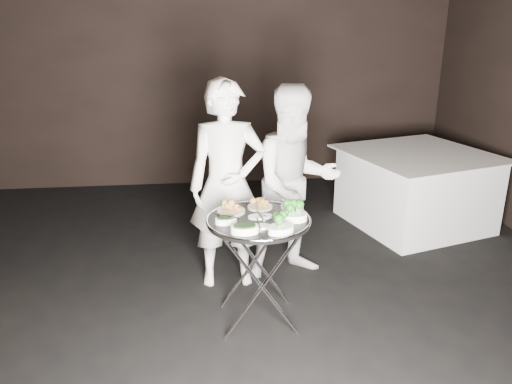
{
  "coord_description": "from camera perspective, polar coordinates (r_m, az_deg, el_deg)",
  "views": [
    {
      "loc": [
        -0.27,
        -3.05,
        2.1
      ],
      "look_at": [
        0.11,
        0.26,
        0.95
      ],
      "focal_mm": 35.0,
      "sensor_mm": 36.0,
      "label": 1
    }
  ],
  "objects": [
    {
      "name": "greens_bowl",
      "position": [
        3.57,
        3.89,
        -1.73
      ],
      "size": [
        0.13,
        0.13,
        0.08
      ],
      "rotation": [
        0.0,
        0.0,
        0.27
      ],
      "color": "white",
      "rests_on": "serving_tray"
    },
    {
      "name": "potato_plate_b",
      "position": [
        3.63,
        0.47,
        -1.42
      ],
      "size": [
        0.18,
        0.18,
        0.07
      ],
      "rotation": [
        0.0,
        0.0,
        -0.06
      ],
      "color": "beige",
      "rests_on": "serving_tray"
    },
    {
      "name": "serving_tray",
      "position": [
        3.45,
        0.29,
        -3.27
      ],
      "size": [
        0.73,
        0.73,
        0.04
      ],
      "color": "black",
      "rests_on": "tray_stand"
    },
    {
      "name": "wall_back",
      "position": [
        6.61,
        -4.35,
        13.74
      ],
      "size": [
        6.0,
        0.05,
        3.0
      ],
      "primitive_type": "cube",
      "color": "black",
      "rests_on": "floor"
    },
    {
      "name": "spinach_bowl_b",
      "position": [
        3.21,
        -1.3,
        -4.14
      ],
      "size": [
        0.18,
        0.12,
        0.07
      ],
      "rotation": [
        0.0,
        0.0,
        0.01
      ],
      "color": "white",
      "rests_on": "serving_tray"
    },
    {
      "name": "floor",
      "position": [
        3.73,
        -1.33,
        -15.74
      ],
      "size": [
        6.0,
        7.0,
        0.05
      ],
      "primitive_type": "cube",
      "color": "black",
      "rests_on": "ground"
    },
    {
      "name": "spinach_bowl_a",
      "position": [
        3.37,
        -3.44,
        -3.14
      ],
      "size": [
        0.17,
        0.12,
        0.06
      ],
      "rotation": [
        0.0,
        0.0,
        0.18
      ],
      "color": "white",
      "rests_on": "serving_tray"
    },
    {
      "name": "waiter_left",
      "position": [
        4.0,
        -3.31,
        0.74
      ],
      "size": [
        0.63,
        0.42,
        1.7
      ],
      "primitive_type": "imported",
      "rotation": [
        0.0,
        0.0,
        0.02
      ],
      "color": "white",
      "rests_on": "floor"
    },
    {
      "name": "tray_stand",
      "position": [
        3.59,
        0.28,
        -8.47
      ],
      "size": [
        0.54,
        0.45,
        0.79
      ],
      "rotation": [
        0.0,
        0.0,
        0.07
      ],
      "color": "silver",
      "rests_on": "floor"
    },
    {
      "name": "asparagus_plate_a",
      "position": [
        3.46,
        0.46,
        -2.73
      ],
      "size": [
        0.18,
        0.11,
        0.03
      ],
      "rotation": [
        0.0,
        0.0,
        0.11
      ],
      "color": "white",
      "rests_on": "serving_tray"
    },
    {
      "name": "potato_plate_a",
      "position": [
        3.55,
        -2.88,
        -1.87
      ],
      "size": [
        0.21,
        0.21,
        0.07
      ],
      "rotation": [
        0.0,
        0.0,
        0.4
      ],
      "color": "beige",
      "rests_on": "serving_tray"
    },
    {
      "name": "waiter_right",
      "position": [
        4.16,
        4.53,
        0.97
      ],
      "size": [
        0.91,
        0.77,
        1.64
      ],
      "primitive_type": "imported",
      "rotation": [
        0.0,
        0.0,
        0.21
      ],
      "color": "white",
      "rests_on": "floor"
    },
    {
      "name": "broccoli_bowl_a",
      "position": [
        3.42,
        4.24,
        -2.64
      ],
      "size": [
        0.21,
        0.17,
        0.08
      ],
      "rotation": [
        0.0,
        0.0,
        -0.14
      ],
      "color": "white",
      "rests_on": "serving_tray"
    },
    {
      "name": "serving_utensils",
      "position": [
        3.49,
        0.43,
        -1.86
      ],
      "size": [
        0.59,
        0.45,
        0.01
      ],
      "color": "silver",
      "rests_on": "serving_tray"
    },
    {
      "name": "dining_table",
      "position": [
        5.6,
        17.73,
        0.38
      ],
      "size": [
        1.39,
        1.39,
        0.79
      ],
      "rotation": [
        0.0,
        0.0,
        0.28
      ],
      "color": "white",
      "rests_on": "floor"
    },
    {
      "name": "broccoli_bowl_b",
      "position": [
        3.22,
        2.86,
        -4.08
      ],
      "size": [
        0.22,
        0.19,
        0.08
      ],
      "rotation": [
        0.0,
        0.0,
        0.41
      ],
      "color": "white",
      "rests_on": "serving_tray"
    },
    {
      "name": "asparagus_plate_b",
      "position": [
        3.3,
        0.33,
        -3.88
      ],
      "size": [
        0.16,
        0.09,
        0.03
      ],
      "rotation": [
        0.0,
        0.0,
        -0.03
      ],
      "color": "white",
      "rests_on": "serving_tray"
    }
  ]
}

